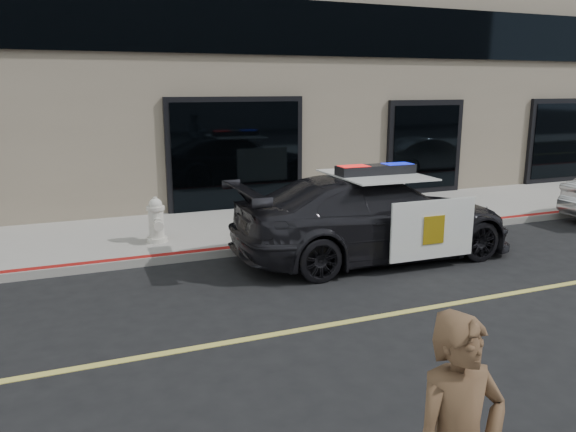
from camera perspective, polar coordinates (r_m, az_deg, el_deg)
name	(u,v)px	position (r m, az deg, el deg)	size (l,w,h in m)	color
ground	(444,305)	(8.56, 15.54, -8.75)	(120.00, 120.00, 0.00)	black
sidewalk_n	(301,222)	(12.88, 1.33, -0.60)	(60.00, 3.50, 0.15)	gray
police_car	(374,216)	(10.43, 8.76, -0.02)	(2.52, 5.37, 1.73)	black
fire_hydrant	(156,221)	(11.15, -13.23, -0.51)	(0.40, 0.56, 0.89)	silver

